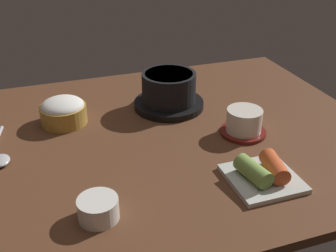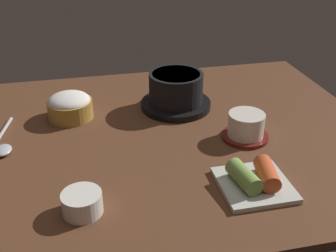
# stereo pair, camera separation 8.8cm
# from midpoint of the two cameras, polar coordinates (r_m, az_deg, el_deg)

# --- Properties ---
(dining_table) EXTENTS (1.00, 0.76, 0.02)m
(dining_table) POSITION_cam_midpoint_polar(r_m,az_deg,el_deg) (0.92, 1.27, -1.81)
(dining_table) COLOR #56331E
(dining_table) RESTS_ON ground
(stone_pot) EXTENTS (0.17, 0.17, 0.09)m
(stone_pot) POSITION_cam_midpoint_polar(r_m,az_deg,el_deg) (1.02, 3.61, 4.77)
(stone_pot) COLOR black
(stone_pot) RESTS_ON dining_table
(rice_bowl) EXTENTS (0.11, 0.11, 0.06)m
(rice_bowl) POSITION_cam_midpoint_polar(r_m,az_deg,el_deg) (0.99, -11.07, 2.73)
(rice_bowl) COLOR #B78C38
(rice_bowl) RESTS_ON dining_table
(tea_cup_with_saucer) EXTENTS (0.10, 0.10, 0.06)m
(tea_cup_with_saucer) POSITION_cam_midpoint_polar(r_m,az_deg,el_deg) (0.91, 13.56, -0.14)
(tea_cup_with_saucer) COLOR maroon
(tea_cup_with_saucer) RESTS_ON dining_table
(kimchi_plate) EXTENTS (0.13, 0.13, 0.04)m
(kimchi_plate) POSITION_cam_midpoint_polar(r_m,az_deg,el_deg) (0.77, 15.29, -7.35)
(kimchi_plate) COLOR silver
(kimchi_plate) RESTS_ON dining_table
(side_bowl_near) EXTENTS (0.07, 0.07, 0.04)m
(side_bowl_near) POSITION_cam_midpoint_polar(r_m,az_deg,el_deg) (0.69, -8.29, -10.62)
(side_bowl_near) COLOR white
(side_bowl_near) RESTS_ON dining_table
(spoon) EXTENTS (0.05, 0.17, 0.01)m
(spoon) POSITION_cam_midpoint_polar(r_m,az_deg,el_deg) (0.91, -19.59, -2.60)
(spoon) COLOR #B7B7BC
(spoon) RESTS_ON dining_table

